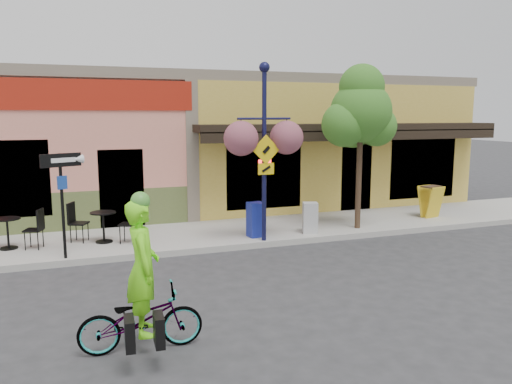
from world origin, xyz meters
TOP-DOWN VIEW (x-y plane):
  - ground at (0.00, 0.00)m, footprint 90.00×90.00m
  - sidewalk at (0.00, 2.00)m, footprint 24.00×3.00m
  - curb at (0.00, 0.55)m, footprint 24.00×0.12m
  - building at (0.00, 7.50)m, footprint 18.20×8.20m
  - bicycle at (-3.41, -3.94)m, footprint 1.72×0.67m
  - cyclist_rider at (-3.36, -3.94)m, footprint 0.48×0.70m
  - lamp_post at (0.15, 0.65)m, footprint 1.41×0.63m
  - one_way_sign at (-4.46, 0.67)m, footprint 0.88×0.53m
  - cafe_set_left at (-5.72, 1.93)m, footprint 1.75×1.25m
  - cafe_set_right at (-3.60, 1.80)m, footprint 1.83×1.43m
  - newspaper_box_blue at (0.09, 1.08)m, footprint 0.44×0.40m
  - newspaper_box_grey at (1.57, 0.98)m, footprint 0.47×0.44m
  - street_tree at (3.06, 1.06)m, footprint 2.12×2.12m
  - sandwich_board at (5.92, 1.39)m, footprint 0.66×0.54m

SIDE VIEW (x-z plane):
  - ground at x=0.00m, z-range 0.00..0.00m
  - sidewalk at x=0.00m, z-range 0.00..0.15m
  - curb at x=0.00m, z-range 0.00..0.15m
  - bicycle at x=-3.41m, z-range 0.00..0.89m
  - newspaper_box_grey at x=1.57m, z-range 0.15..0.96m
  - newspaper_box_blue at x=0.09m, z-range 0.15..1.03m
  - cafe_set_left at x=-5.72m, z-range 0.15..1.10m
  - sandwich_board at x=5.92m, z-range 0.15..1.12m
  - cafe_set_right at x=-3.60m, z-range 0.15..1.13m
  - cyclist_rider at x=-3.36m, z-range 0.00..1.87m
  - one_way_sign at x=-4.46m, z-range 0.15..2.43m
  - building at x=0.00m, z-range 0.00..4.50m
  - lamp_post at x=0.15m, z-range 0.15..4.48m
  - street_tree at x=3.06m, z-range 0.15..4.62m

